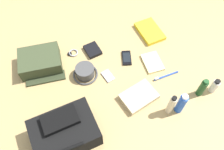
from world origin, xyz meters
TOP-DOWN VIEW (x-y plane):
  - ground_plane at (0.00, 0.00)m, footprint 2.64×2.02m
  - backpack at (0.36, 0.25)m, footprint 0.33×0.25m
  - toiletry_pouch at (0.38, -0.25)m, footprint 0.27×0.27m
  - bucket_hat at (0.14, -0.09)m, footprint 0.16×0.16m
  - toothpaste_tube at (-0.52, 0.30)m, footprint 0.04×0.04m
  - shampoo_bottle at (-0.44, 0.29)m, footprint 0.04×0.04m
  - deodorant_spray at (-0.27, 0.33)m, footprint 0.04×0.04m
  - lotion_bottle at (-0.22, 0.32)m, footprint 0.04×0.04m
  - paperback_novel at (-0.38, -0.25)m, footprint 0.15×0.22m
  - cell_phone at (-0.14, -0.11)m, footprint 0.09×0.12m
  - media_player at (0.02, -0.02)m, footprint 0.07×0.09m
  - wristwatch at (0.17, -0.27)m, footprint 0.07×0.06m
  - toothbrush at (-0.31, 0.11)m, footprint 0.17×0.01m
  - wallet at (0.04, -0.24)m, footprint 0.10×0.12m
  - notepad at (-0.28, -0.01)m, footprint 0.12×0.16m
  - folded_towel at (-0.10, 0.18)m, footprint 0.23×0.18m

SIDE VIEW (x-z plane):
  - ground_plane at x=0.00m, z-range -0.02..0.00m
  - media_player at x=0.02m, z-range 0.00..0.01m
  - wristwatch at x=0.17m, z-range 0.00..0.01m
  - cell_phone at x=-0.14m, z-range 0.00..0.01m
  - toothbrush at x=-0.31m, z-range 0.00..0.02m
  - notepad at x=-0.28m, z-range 0.00..0.02m
  - wallet at x=0.04m, z-range 0.00..0.02m
  - paperback_novel at x=-0.38m, z-range 0.00..0.03m
  - folded_towel at x=-0.10m, z-range 0.00..0.04m
  - bucket_hat at x=0.14m, z-range 0.00..0.07m
  - toiletry_pouch at x=0.38m, z-range 0.00..0.10m
  - toothpaste_tube at x=-0.52m, z-range 0.00..0.10m
  - shampoo_bottle at x=-0.44m, z-range 0.00..0.14m
  - backpack at x=0.36m, z-range -0.01..0.16m
  - lotion_bottle at x=-0.22m, z-range 0.00..0.16m
  - deodorant_spray at x=-0.27m, z-range 0.00..0.16m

